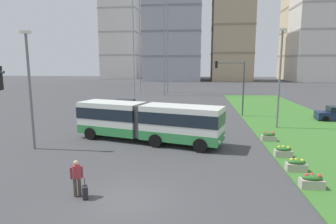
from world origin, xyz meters
The scene contains 19 objects.
ground_plane centered at (0.00, 0.00, 0.00)m, with size 260.00×260.00×0.00m, color #424244.
grass_median centered at (13.26, 10.00, 0.04)m, with size 10.00×70.00×0.08m, color #3D752D.
articulated_bus centered at (-0.66, 9.89, 1.65)m, with size 12.00×5.71×3.00m.
car_silver_hatch centered at (-6.04, 24.06, 0.75)m, with size 4.52×2.28×1.58m.
pedestrian_crossing centered at (-2.24, 0.09, 1.00)m, with size 0.53×0.36×1.74m.
rolling_suitcase centered at (-1.79, -0.11, 0.31)m, with size 0.37×0.43×0.97m.
flower_planter_0 centered at (8.86, 2.00, 0.43)m, with size 1.10×0.56×0.74m.
flower_planter_1 centered at (8.86, 4.30, 0.43)m, with size 1.10×0.56×0.74m.
flower_planter_2 centered at (8.86, 6.84, 0.43)m, with size 1.10×0.56×0.74m.
flower_planter_3 centered at (8.86, 10.80, 0.43)m, with size 1.10×0.56×0.74m.
traffic_light_far_right centered at (7.37, 22.00, 4.35)m, with size 3.55×0.28×6.40m.
streetlight_left centered at (-8.50, 7.09, 4.60)m, with size 0.70×0.28×8.32m.
streetlight_median centered at (10.76, 15.82, 5.07)m, with size 0.70×0.28×9.25m.
apartment_tower_west centered at (-30.00, 114.22, 23.34)m, with size 15.55×18.54×46.65m.
apartment_tower_westcentre centered at (-6.27, 96.81, 25.20)m, with size 20.56×18.44×50.35m.
apartment_tower_centre centered at (15.04, 97.75, 18.96)m, with size 14.24×16.85×37.88m.
apartment_tower_eastcentre centered at (43.74, 96.06, 21.22)m, with size 15.45×14.66×42.39m.
apartment_tower_east centered at (43.57, 107.53, 22.47)m, with size 14.41×17.14×44.90m.
transmission_pylon centered at (-6.32, 46.80, 17.05)m, with size 9.00×6.24×31.24m.
Camera 1 is at (3.26, -11.96, 6.08)m, focal length 30.78 mm.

